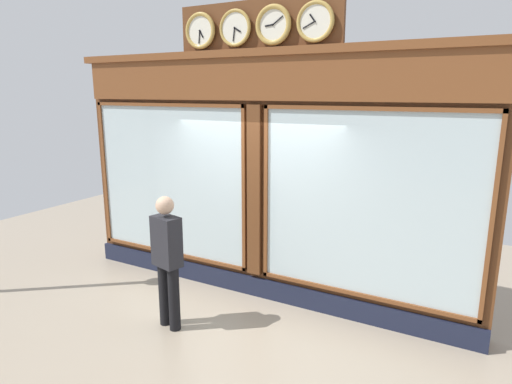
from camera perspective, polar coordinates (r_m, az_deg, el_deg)
name	(u,v)px	position (r m, az deg, el deg)	size (l,w,h in m)	color
shop_facade	(260,175)	(6.15, 0.56, 2.21)	(6.17, 0.42, 4.03)	#5B3319
pedestrian	(167,257)	(5.52, -11.42, -8.24)	(0.40, 0.30, 1.69)	black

